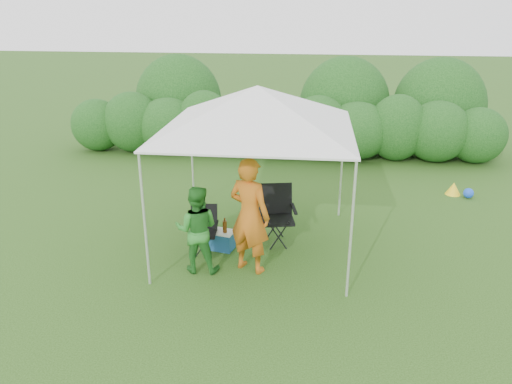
# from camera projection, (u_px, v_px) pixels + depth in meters

# --- Properties ---
(ground) EXTENTS (70.00, 70.00, 0.00)m
(ground) POSITION_uv_depth(u_px,v_px,m) (254.00, 258.00, 8.47)
(ground) COLOR #30581B
(hedge) EXTENTS (12.02, 1.53, 1.80)m
(hedge) POSITION_uv_depth(u_px,v_px,m) (280.00, 128.00, 13.74)
(hedge) COLOR #21541A
(hedge) RESTS_ON ground
(canopy) EXTENTS (3.10, 3.10, 2.83)m
(canopy) POSITION_uv_depth(u_px,v_px,m) (257.00, 108.00, 8.05)
(canopy) COLOR silver
(canopy) RESTS_ON ground
(chair_right) EXTENTS (0.73, 0.69, 1.05)m
(chair_right) POSITION_uv_depth(u_px,v_px,m) (276.00, 211.00, 8.88)
(chair_right) COLOR black
(chair_right) RESTS_ON ground
(chair_left) EXTENTS (0.53, 0.49, 0.82)m
(chair_left) POSITION_uv_depth(u_px,v_px,m) (203.00, 226.00, 8.59)
(chair_left) COLOR black
(chair_left) RESTS_ON ground
(man) EXTENTS (0.82, 0.69, 1.90)m
(man) POSITION_uv_depth(u_px,v_px,m) (250.00, 215.00, 7.79)
(man) COLOR #C15E15
(man) RESTS_ON ground
(woman) EXTENTS (0.72, 0.57, 1.44)m
(woman) POSITION_uv_depth(u_px,v_px,m) (197.00, 229.00, 7.86)
(woman) COLOR #297B28
(woman) RESTS_ON ground
(cooler) EXTENTS (0.47, 0.38, 0.34)m
(cooler) POSITION_uv_depth(u_px,v_px,m) (222.00, 240.00, 8.72)
(cooler) COLOR #1D5087
(cooler) RESTS_ON ground
(bottle) EXTENTS (0.07, 0.07, 0.27)m
(bottle) POSITION_uv_depth(u_px,v_px,m) (225.00, 225.00, 8.57)
(bottle) COLOR #592D0C
(bottle) RESTS_ON cooler
(lawn_toy) EXTENTS (0.56, 0.47, 0.28)m
(lawn_toy) POSITION_uv_depth(u_px,v_px,m) (457.00, 190.00, 11.16)
(lawn_toy) COLOR yellow
(lawn_toy) RESTS_ON ground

